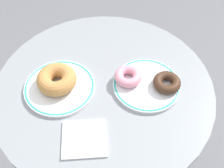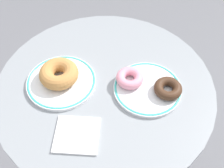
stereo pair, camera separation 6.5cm
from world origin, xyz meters
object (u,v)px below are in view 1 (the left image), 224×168
(plate_left, at_px, (60,87))
(donut_old_fashioned, at_px, (57,79))
(donut_pink_frosted, at_px, (128,76))
(cafe_table, at_px, (105,125))
(plate_right, at_px, (146,85))
(paper_napkin, at_px, (85,138))
(donut_chocolate, at_px, (167,83))

(plate_left, relative_size, donut_old_fashioned, 1.79)
(plate_left, height_order, donut_pink_frosted, donut_pink_frosted)
(cafe_table, relative_size, donut_pink_frosted, 9.63)
(donut_pink_frosted, bearing_deg, plate_right, -7.63)
(plate_right, xyz_separation_m, paper_napkin, (-0.14, -0.19, -0.00))
(donut_pink_frosted, bearing_deg, cafe_table, -160.66)
(cafe_table, height_order, donut_old_fashioned, donut_old_fashioned)
(donut_old_fashioned, bearing_deg, plate_right, 9.11)
(plate_left, bearing_deg, cafe_table, 13.87)
(cafe_table, xyz_separation_m, paper_napkin, (-0.02, -0.18, 0.23))
(cafe_table, distance_m, plate_right, 0.26)
(cafe_table, xyz_separation_m, donut_old_fashioned, (-0.13, -0.02, 0.26))
(donut_old_fashioned, relative_size, donut_pink_frosted, 1.43)
(plate_left, bearing_deg, donut_chocolate, 8.98)
(cafe_table, distance_m, paper_napkin, 0.29)
(plate_right, relative_size, donut_old_fashioned, 1.73)
(plate_left, bearing_deg, paper_napkin, -54.64)
(donut_chocolate, relative_size, donut_pink_frosted, 1.00)
(plate_left, height_order, donut_old_fashioned, donut_old_fashioned)
(donut_pink_frosted, relative_size, paper_napkin, 0.70)
(donut_pink_frosted, xyz_separation_m, paper_napkin, (-0.09, -0.20, -0.02))
(donut_old_fashioned, bearing_deg, donut_pink_frosted, 13.64)
(donut_old_fashioned, bearing_deg, cafe_table, 10.53)
(donut_chocolate, distance_m, donut_pink_frosted, 0.11)
(cafe_table, bearing_deg, donut_old_fashioned, -169.47)
(plate_left, xyz_separation_m, paper_napkin, (0.10, -0.15, -0.00))
(cafe_table, bearing_deg, donut_chocolate, 5.52)
(donut_old_fashioned, relative_size, paper_napkin, 1.01)
(plate_left, xyz_separation_m, donut_pink_frosted, (0.19, 0.05, 0.02))
(donut_old_fashioned, xyz_separation_m, donut_chocolate, (0.31, 0.04, -0.01))
(cafe_table, xyz_separation_m, donut_chocolate, (0.18, 0.02, 0.25))
(plate_right, height_order, donut_chocolate, donut_chocolate)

